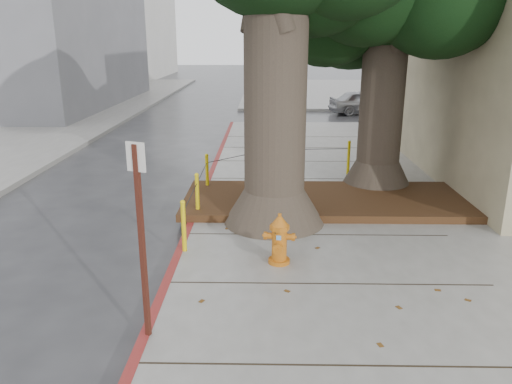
% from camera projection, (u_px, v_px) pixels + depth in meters
% --- Properties ---
extents(ground, '(140.00, 140.00, 0.00)m').
position_uv_depth(ground, '(296.00, 292.00, 7.68)').
color(ground, '#28282B').
rests_on(ground, ground).
extents(sidewalk_far, '(16.00, 20.00, 0.15)m').
position_uv_depth(sidewalk_far, '(355.00, 92.00, 36.22)').
color(sidewalk_far, slate).
rests_on(sidewalk_far, ground).
extents(curb_red, '(0.14, 26.00, 0.16)m').
position_uv_depth(curb_red, '(190.00, 228.00, 10.09)').
color(curb_red, maroon).
rests_on(curb_red, ground).
extents(planter_bed, '(6.40, 2.60, 0.16)m').
position_uv_depth(planter_bed, '(326.00, 200.00, 11.32)').
color(planter_bed, black).
rests_on(planter_bed, sidewalk_main).
extents(bollard_ring, '(3.79, 5.39, 0.95)m').
position_uv_depth(bollard_ring, '(249.00, 176.00, 11.68)').
color(bollard_ring, yellow).
rests_on(bollard_ring, sidewalk_main).
extents(fire_hydrant, '(0.46, 0.42, 0.87)m').
position_uv_depth(fire_hydrant, '(279.00, 239.00, 8.22)').
color(fire_hydrant, '#CA6914').
rests_on(fire_hydrant, sidewalk_main).
extents(signpost, '(0.24, 0.11, 2.48)m').
position_uv_depth(signpost, '(141.00, 231.00, 5.91)').
color(signpost, '#471911').
rests_on(signpost, sidewalk_main).
extents(car_silver, '(3.76, 1.90, 1.23)m').
position_uv_depth(car_silver, '(365.00, 102.00, 25.69)').
color(car_silver, '#A3A4A8').
rests_on(car_silver, ground).
extents(car_red, '(3.72, 1.44, 1.21)m').
position_uv_depth(car_red, '(429.00, 106.00, 24.38)').
color(car_red, maroon).
rests_on(car_red, ground).
extents(car_dark, '(1.80, 3.87, 1.09)m').
position_uv_depth(car_dark, '(61.00, 102.00, 26.41)').
color(car_dark, black).
rests_on(car_dark, ground).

